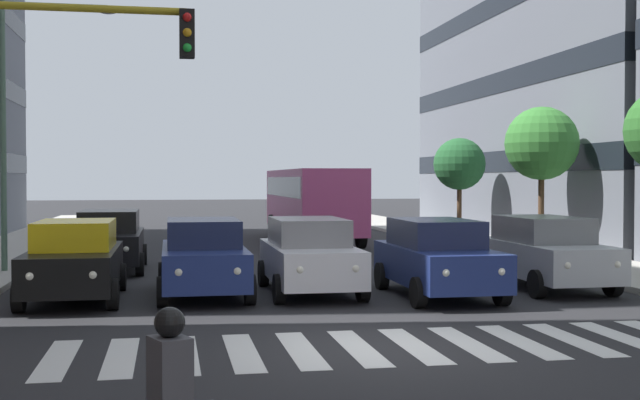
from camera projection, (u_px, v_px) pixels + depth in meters
ground_plane at (386, 346)px, 12.79m from camera, size 180.00×180.00×0.00m
crosswalk_markings at (386, 346)px, 12.79m from camera, size 10.35×2.80×0.01m
car_0 at (545, 252)px, 19.50m from camera, size 2.02×4.44×1.72m
car_1 at (437, 257)px, 18.16m from camera, size 2.02×4.44×1.72m
car_2 at (309, 255)px, 18.69m from camera, size 2.02×4.44×1.72m
car_3 at (203, 257)px, 18.26m from camera, size 2.02×4.44×1.72m
car_4 at (75, 260)px, 17.62m from camera, size 2.02×4.44×1.72m
car_row2_0 at (109, 240)px, 23.30m from camera, size 2.02×4.44×1.72m
bus_behind_traffic at (312, 197)px, 34.05m from camera, size 2.78×10.50×3.00m
traffic_light_gantry at (18, 112)px, 12.58m from camera, size 3.88×0.36×5.50m
street_lamp_right at (23, 104)px, 21.96m from camera, size 3.11×0.28×7.34m
street_tree_2 at (542, 144)px, 27.44m from camera, size 2.48×2.48×4.91m
street_tree_3 at (459, 164)px, 34.29m from camera, size 2.19×2.19×4.20m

